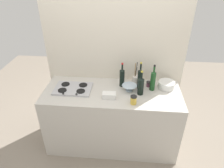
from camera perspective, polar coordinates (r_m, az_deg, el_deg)
name	(u,v)px	position (r m, az deg, el deg)	size (l,w,h in m)	color
ground_plane	(112,140)	(3.24, 0.00, -15.55)	(6.00, 6.00, 0.00)	gray
counter_block	(112,118)	(2.93, 0.00, -9.55)	(1.80, 0.70, 0.90)	beige
backsplash_panel	(114,54)	(2.81, 0.68, 8.36)	(1.90, 0.06, 2.54)	beige
stovetop_hob	(73,89)	(2.75, -10.87, -1.25)	(0.49, 0.33, 0.04)	#B2B2B7
plate_stack	(166,85)	(2.81, 14.98, -0.22)	(0.23, 0.23, 0.09)	white
wine_bottle_leftmost	(141,86)	(2.57, 8.08, -0.43)	(0.08, 0.08, 0.33)	black
wine_bottle_mid_left	(140,78)	(2.69, 7.83, 1.62)	(0.06, 0.06, 0.37)	black
wine_bottle_mid_right	(153,80)	(2.68, 11.40, 1.03)	(0.07, 0.07, 0.36)	#19471E
wine_bottle_rightmost	(122,77)	(2.71, 2.82, 1.92)	(0.07, 0.07, 0.34)	black
mixing_bowl	(129,88)	(2.66, 4.88, -1.05)	(0.20, 0.20, 0.08)	silver
butter_dish	(109,95)	(2.53, -0.82, -3.19)	(0.17, 0.10, 0.07)	white
utensil_crock	(136,79)	(2.83, 6.77, 1.34)	(0.10, 0.10, 0.31)	silver
condiment_jar_front	(148,84)	(2.79, 10.16, 0.00)	(0.06, 0.06, 0.07)	#66384C
condiment_jar_rear	(133,100)	(2.43, 6.05, -4.45)	(0.08, 0.08, 0.11)	gold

